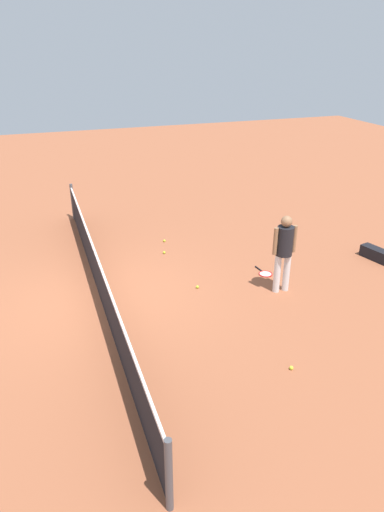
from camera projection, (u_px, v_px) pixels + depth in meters
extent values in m
plane|color=#9E5638|center=(101.00, 299.00, 9.55)|extent=(40.00, 40.00, 0.00)
cylinder|color=#4C4C51|center=(169.00, 476.00, 5.05)|extent=(0.09, 0.09, 1.07)
cylinder|color=#4C4C51|center=(73.00, 202.00, 13.59)|extent=(0.09, 0.09, 1.07)
cube|color=black|center=(99.00, 279.00, 9.35)|extent=(10.00, 0.02, 0.91)
cube|color=white|center=(97.00, 258.00, 9.15)|extent=(10.00, 0.04, 0.06)
cylinder|color=white|center=(277.00, 274.00, 9.64)|extent=(0.14, 0.14, 0.85)
cylinder|color=white|center=(286.00, 272.00, 9.70)|extent=(0.14, 0.14, 0.85)
cylinder|color=black|center=(285.00, 241.00, 9.36)|extent=(0.35, 0.35, 0.62)
cylinder|color=#9E704C|center=(275.00, 241.00, 9.29)|extent=(0.09, 0.09, 0.58)
cylinder|color=#9E704C|center=(294.00, 239.00, 9.41)|extent=(0.09, 0.09, 0.58)
sphere|color=#9E704C|center=(287.00, 221.00, 9.18)|extent=(0.24, 0.24, 0.23)
torus|color=red|center=(266.00, 274.00, 10.53)|extent=(0.35, 0.35, 0.02)
cylinder|color=silver|center=(266.00, 274.00, 10.53)|extent=(0.30, 0.30, 0.00)
cylinder|color=black|center=(259.00, 269.00, 10.75)|extent=(0.28, 0.07, 0.03)
sphere|color=#C6E033|center=(164.00, 252.00, 11.53)|extent=(0.07, 0.07, 0.07)
sphere|color=#C6E033|center=(164.00, 241.00, 12.21)|extent=(0.07, 0.07, 0.07)
sphere|color=#C6E033|center=(291.00, 368.00, 7.48)|extent=(0.07, 0.07, 0.07)
sphere|color=#C6E033|center=(197.00, 287.00, 9.93)|extent=(0.07, 0.07, 0.07)
cube|color=black|center=(377.00, 254.00, 11.19)|extent=(0.84, 0.46, 0.28)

